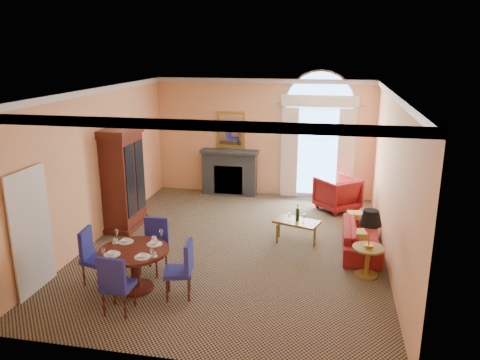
% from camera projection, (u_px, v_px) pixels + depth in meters
% --- Properties ---
extents(ground, '(7.50, 7.50, 0.00)m').
position_uv_depth(ground, '(235.00, 246.00, 9.74)').
color(ground, '#13163D').
rests_on(ground, ground).
extents(room_envelope, '(6.04, 7.52, 3.45)m').
position_uv_depth(room_envelope, '(240.00, 122.00, 9.69)').
color(room_envelope, '#FEB279').
rests_on(room_envelope, ground).
extents(armoire, '(0.66, 1.17, 2.31)m').
position_uv_depth(armoire, '(123.00, 180.00, 10.54)').
color(armoire, '#3F160E').
rests_on(armoire, ground).
extents(dining_table, '(1.18, 1.18, 0.94)m').
position_uv_depth(dining_table, '(135.00, 260.00, 7.87)').
color(dining_table, '#3F160E').
rests_on(dining_table, ground).
extents(dining_chair_north, '(0.51, 0.51, 1.00)m').
position_uv_depth(dining_chair_north, '(155.00, 241.00, 8.57)').
color(dining_chair_north, navy).
rests_on(dining_chair_north, ground).
extents(dining_chair_south, '(0.46, 0.47, 1.00)m').
position_uv_depth(dining_chair_south, '(115.00, 282.00, 7.10)').
color(dining_chair_south, navy).
rests_on(dining_chair_south, ground).
extents(dining_chair_east, '(0.54, 0.54, 1.00)m').
position_uv_depth(dining_chair_east, '(183.00, 266.00, 7.61)').
color(dining_chair_east, navy).
rests_on(dining_chair_east, ground).
extents(dining_chair_west, '(0.55, 0.55, 1.00)m').
position_uv_depth(dining_chair_west, '(92.00, 253.00, 8.09)').
color(dining_chair_west, navy).
rests_on(dining_chair_west, ground).
extents(sofa, '(0.75, 1.87, 0.54)m').
position_uv_depth(sofa, '(361.00, 238.00, 9.48)').
color(sofa, maroon).
rests_on(sofa, ground).
extents(armchair, '(1.30, 1.30, 0.85)m').
position_uv_depth(armchair, '(337.00, 194.00, 11.85)').
color(armchair, maroon).
rests_on(armchair, ground).
extents(coffee_table, '(1.04, 0.78, 0.84)m').
position_uv_depth(coffee_table, '(297.00, 222.00, 9.87)').
color(coffee_table, olive).
rests_on(coffee_table, ground).
extents(side_table, '(0.56, 0.56, 1.23)m').
position_uv_depth(side_table, '(370.00, 235.00, 8.27)').
color(side_table, olive).
rests_on(side_table, ground).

